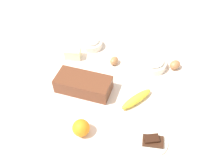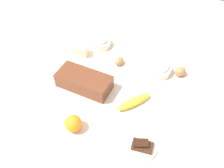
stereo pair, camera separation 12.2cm
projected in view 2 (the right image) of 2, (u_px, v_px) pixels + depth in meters
The scene contains 10 objects.
ground_plane at pixel (112, 90), 1.26m from camera, with size 2.40×2.40×0.02m, color beige.
loaf_pan at pixel (84, 81), 1.23m from camera, with size 0.28×0.13×0.08m.
flour_bowl at pixel (101, 42), 1.47m from camera, with size 0.12×0.12×0.06m.
sugar_bowl at pixel (158, 67), 1.31m from camera, with size 0.15×0.15×0.07m.
banana at pixel (134, 102), 1.17m from camera, with size 0.19×0.04×0.04m, color yellow.
orange_fruit at pixel (73, 123), 1.06m from camera, with size 0.08×0.08×0.08m, color orange.
butter_block at pixel (80, 50), 1.42m from camera, with size 0.09×0.06×0.06m, color #F4EDB2.
egg_near_butter at pixel (119, 61), 1.36m from camera, with size 0.04×0.04×0.06m, color #A87144.
egg_beside_bowl at pixel (180, 72), 1.30m from camera, with size 0.05×0.05×0.07m, color #A36E42.
chocolate_plate at pixel (142, 146), 1.02m from camera, with size 0.13×0.13×0.03m.
Camera 2 is at (-0.36, 0.74, 0.94)m, focal length 38.36 mm.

